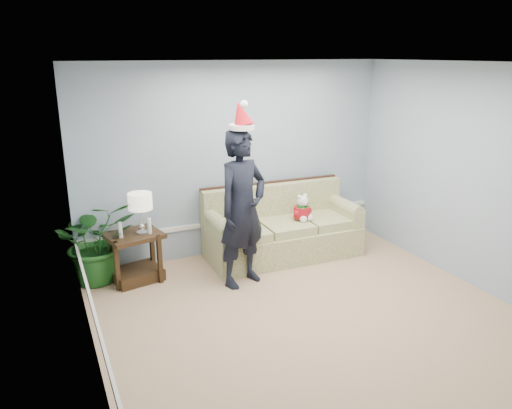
{
  "coord_description": "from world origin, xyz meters",
  "views": [
    {
      "loc": [
        -2.55,
        -3.91,
        2.79
      ],
      "look_at": [
        -0.11,
        1.55,
        0.97
      ],
      "focal_mm": 35.0,
      "sensor_mm": 36.0,
      "label": 1
    }
  ],
  "objects_px": {
    "table_lamp": "(140,203)",
    "houseplant": "(96,241)",
    "side_table": "(136,262)",
    "teddy_bear": "(302,211)",
    "sofa": "(281,231)",
    "man": "(242,209)"
  },
  "relations": [
    {
      "from": "teddy_bear",
      "to": "sofa",
      "type": "bearing_deg",
      "value": 139.31
    },
    {
      "from": "side_table",
      "to": "houseplant",
      "type": "relative_size",
      "value": 0.7
    },
    {
      "from": "sofa",
      "to": "houseplant",
      "type": "relative_size",
      "value": 2.02
    },
    {
      "from": "table_lamp",
      "to": "side_table",
      "type": "bearing_deg",
      "value": 153.12
    },
    {
      "from": "side_table",
      "to": "houseplant",
      "type": "height_order",
      "value": "houseplant"
    },
    {
      "from": "sofa",
      "to": "teddy_bear",
      "type": "xyz_separation_m",
      "value": [
        0.26,
        -0.13,
        0.31
      ]
    },
    {
      "from": "table_lamp",
      "to": "teddy_bear",
      "type": "distance_m",
      "value": 2.26
    },
    {
      "from": "man",
      "to": "sofa",
      "type": "bearing_deg",
      "value": 15.59
    },
    {
      "from": "table_lamp",
      "to": "man",
      "type": "xyz_separation_m",
      "value": [
        1.12,
        -0.57,
        -0.05
      ]
    },
    {
      "from": "sofa",
      "to": "table_lamp",
      "type": "xyz_separation_m",
      "value": [
        -1.97,
        -0.05,
        0.67
      ]
    },
    {
      "from": "side_table",
      "to": "houseplant",
      "type": "distance_m",
      "value": 0.55
    },
    {
      "from": "sofa",
      "to": "houseplant",
      "type": "bearing_deg",
      "value": 177.24
    },
    {
      "from": "table_lamp",
      "to": "teddy_bear",
      "type": "bearing_deg",
      "value": -2.14
    },
    {
      "from": "houseplant",
      "to": "man",
      "type": "bearing_deg",
      "value": -25.7
    },
    {
      "from": "sofa",
      "to": "teddy_bear",
      "type": "bearing_deg",
      "value": -26.28
    },
    {
      "from": "side_table",
      "to": "table_lamp",
      "type": "xyz_separation_m",
      "value": [
        0.1,
        -0.05,
        0.78
      ]
    },
    {
      "from": "sofa",
      "to": "man",
      "type": "distance_m",
      "value": 1.23
    },
    {
      "from": "teddy_bear",
      "to": "side_table",
      "type": "bearing_deg",
      "value": 163.49
    },
    {
      "from": "table_lamp",
      "to": "houseplant",
      "type": "bearing_deg",
      "value": 157.39
    },
    {
      "from": "sofa",
      "to": "table_lamp",
      "type": "relative_size",
      "value": 4.12
    },
    {
      "from": "sofa",
      "to": "side_table",
      "type": "xyz_separation_m",
      "value": [
        -2.07,
        -0.0,
        -0.11
      ]
    },
    {
      "from": "side_table",
      "to": "man",
      "type": "height_order",
      "value": "man"
    }
  ]
}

